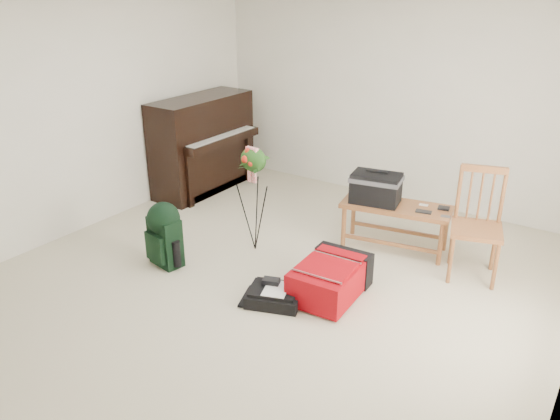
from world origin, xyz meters
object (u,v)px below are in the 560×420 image
Objects in this scene: piano at (204,146)px; black_duffel at (275,295)px; red_suitcase at (333,276)px; green_backpack at (164,231)px; flower_stand at (254,200)px; dining_chair at (478,226)px; bench at (383,193)px.

black_duffel is at bearing -36.97° from piano.
red_suitcase is 1.72m from green_backpack.
red_suitcase is 0.56m from black_duffel.
dining_chair is at bearing 26.91° from flower_stand.
red_suitcase is (2.75, -1.38, -0.43)m from piano.
dining_chair is (1.01, -0.08, -0.09)m from bench.
piano is 2.70m from bench.
flower_stand is at bearing -176.30° from dining_chair.
dining_chair reaches higher than green_backpack.
bench is 1.21m from red_suitcase.
piano is 1.90× the size of red_suitcase.
green_backpack is at bearing -145.33° from bench.
green_backpack is 0.96m from flower_stand.
piano is 1.28× the size of bench.
black_duffel is (-1.30, -1.48, -0.44)m from dining_chair.
green_backpack is 0.57× the size of flower_stand.
black_duffel is at bearing -132.34° from red_suitcase.
dining_chair reaches higher than black_duffel.
red_suitcase is 0.68× the size of flower_stand.
piano is 1.96m from flower_stand.
flower_stand is (1.64, -1.07, -0.04)m from piano.
red_suitcase is 1.21m from flower_stand.
bench is 2.07× the size of black_duffel.
dining_chair is 1.59× the size of green_backpack.
bench is (2.69, -0.25, 0.01)m from piano.
black_duffel is 0.49× the size of flower_stand.
bench is at bearing 45.07° from flower_stand.
green_backpack reaches higher than black_duffel.
bench reaches higher than red_suitcase.
bench is 1.01m from dining_chair.
red_suitcase is at bearing -8.57° from flower_stand.
dining_chair is 0.92× the size of flower_stand.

